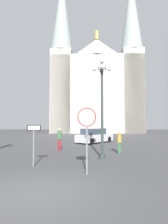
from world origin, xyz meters
name	(u,v)px	position (x,y,z in m)	size (l,w,h in m)	color
ground_plane	(35,193)	(0.00, 0.00, 0.00)	(120.00, 120.00, 0.00)	#424244
cathedral	(96,84)	(3.54, 39.13, 11.26)	(20.35, 12.68, 36.70)	#BCB5A5
stop_sign	(87,127)	(1.58, 2.26, 1.98)	(0.81, 0.20, 2.81)	slate
one_way_arrow_sign	(34,139)	(-1.08, 3.63, 1.36)	(0.66, 0.17, 2.06)	slate
street_lamp	(102,96)	(2.49, 5.81, 3.78)	(1.22, 1.22, 6.16)	#2D3833
parked_car_near_silver	(94,136)	(2.31, 15.31, 0.73)	(4.27, 4.65, 1.57)	#B7B7BC
pedestrian_walking	(59,137)	(-0.63, 9.31, 1.08)	(0.32, 0.32, 1.77)	maroon
pedestrian_standing	(119,140)	(3.82, 7.80, 0.94)	(0.32, 0.32, 1.57)	#33663F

